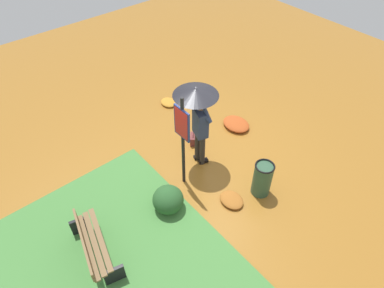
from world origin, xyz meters
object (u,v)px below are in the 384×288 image
Objects in this scene: person_with_umbrella at (198,108)px; park_bench at (93,245)px; info_sign_post at (182,133)px; handbag at (193,139)px; trash_bin at (262,179)px.

person_with_umbrella is 3.35m from park_bench.
info_sign_post is 1.83m from handbag.
trash_bin is at bearing -165.55° from person_with_umbrella.
info_sign_post is 2.76× the size of trash_bin.
park_bench is 1.71× the size of trash_bin.
info_sign_post is at bearing 130.38° from handbag.
info_sign_post is 2.64m from park_bench.
park_bench is at bearing 103.14° from person_with_umbrella.
person_with_umbrella is 2.02m from trash_bin.
park_bench is (-1.22, 3.36, 0.28)m from handbag.
info_sign_post reaches higher than handbag.
info_sign_post reaches higher than park_bench.
handbag is 2.15m from trash_bin.
person_with_umbrella is at bearing 14.45° from trash_bin.
trash_bin is at bearing -176.73° from handbag.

